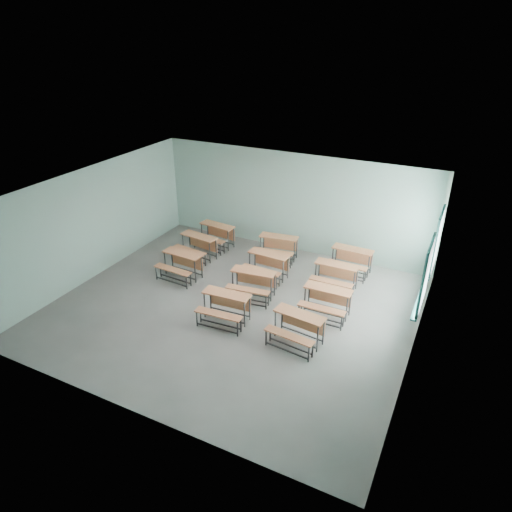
{
  "coord_description": "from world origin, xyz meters",
  "views": [
    {
      "loc": [
        4.99,
        -8.75,
        6.65
      ],
      "look_at": [
        0.08,
        1.2,
        1.0
      ],
      "focal_mm": 32.0,
      "sensor_mm": 36.0,
      "label": 1
    }
  ],
  "objects_px": {
    "desk_unit_r0c2": "(297,325)",
    "desk_unit_r2c2": "(335,273)",
    "desk_unit_r0c1": "(225,304)",
    "desk_unit_r3c2": "(351,258)",
    "desk_unit_r1c0": "(181,262)",
    "desk_unit_r2c1": "(267,262)",
    "desk_unit_r3c0": "(216,233)",
    "desk_unit_r3c1": "(278,245)",
    "desk_unit_r2c0": "(197,244)",
    "desk_unit_r1c2": "(326,299)",
    "desk_unit_r1c1": "(252,281)"
  },
  "relations": [
    {
      "from": "desk_unit_r1c0",
      "to": "desk_unit_r3c0",
      "type": "height_order",
      "value": "same"
    },
    {
      "from": "desk_unit_r1c0",
      "to": "desk_unit_r1c2",
      "type": "relative_size",
      "value": 1.04
    },
    {
      "from": "desk_unit_r2c0",
      "to": "desk_unit_r3c0",
      "type": "height_order",
      "value": "same"
    },
    {
      "from": "desk_unit_r1c1",
      "to": "desk_unit_r2c2",
      "type": "bearing_deg",
      "value": 29.35
    },
    {
      "from": "desk_unit_r0c2",
      "to": "desk_unit_r3c0",
      "type": "distance_m",
      "value": 5.67
    },
    {
      "from": "desk_unit_r1c0",
      "to": "desk_unit_r0c2",
      "type": "bearing_deg",
      "value": -14.81
    },
    {
      "from": "desk_unit_r3c1",
      "to": "desk_unit_r2c1",
      "type": "bearing_deg",
      "value": -88.17
    },
    {
      "from": "desk_unit_r3c2",
      "to": "desk_unit_r1c0",
      "type": "bearing_deg",
      "value": -148.46
    },
    {
      "from": "desk_unit_r0c2",
      "to": "desk_unit_r2c1",
      "type": "xyz_separation_m",
      "value": [
        -1.92,
        2.48,
        0.0
      ]
    },
    {
      "from": "desk_unit_r3c0",
      "to": "desk_unit_r3c2",
      "type": "relative_size",
      "value": 1.05
    },
    {
      "from": "desk_unit_r1c1",
      "to": "desk_unit_r2c0",
      "type": "distance_m",
      "value": 2.9
    },
    {
      "from": "desk_unit_r0c1",
      "to": "desk_unit_r3c2",
      "type": "distance_m",
      "value": 4.36
    },
    {
      "from": "desk_unit_r0c2",
      "to": "desk_unit_r1c0",
      "type": "relative_size",
      "value": 1.03
    },
    {
      "from": "desk_unit_r0c2",
      "to": "desk_unit_r1c1",
      "type": "height_order",
      "value": "same"
    },
    {
      "from": "desk_unit_r1c0",
      "to": "desk_unit_r2c2",
      "type": "distance_m",
      "value": 4.43
    },
    {
      "from": "desk_unit_r0c1",
      "to": "desk_unit_r2c1",
      "type": "relative_size",
      "value": 1.0
    },
    {
      "from": "desk_unit_r1c0",
      "to": "desk_unit_r3c2",
      "type": "xyz_separation_m",
      "value": [
        4.36,
        2.46,
        0.0
      ]
    },
    {
      "from": "desk_unit_r1c0",
      "to": "desk_unit_r3c1",
      "type": "height_order",
      "value": "same"
    },
    {
      "from": "desk_unit_r1c0",
      "to": "desk_unit_r1c1",
      "type": "xyz_separation_m",
      "value": [
        2.35,
        -0.04,
        0.0
      ]
    },
    {
      "from": "desk_unit_r0c1",
      "to": "desk_unit_r1c0",
      "type": "xyz_separation_m",
      "value": [
        -2.25,
        1.36,
        0.0
      ]
    },
    {
      "from": "desk_unit_r0c1",
      "to": "desk_unit_r1c0",
      "type": "height_order",
      "value": "same"
    },
    {
      "from": "desk_unit_r2c0",
      "to": "desk_unit_r3c1",
      "type": "bearing_deg",
      "value": 32.55
    },
    {
      "from": "desk_unit_r0c2",
      "to": "desk_unit_r1c2",
      "type": "bearing_deg",
      "value": 86.41
    },
    {
      "from": "desk_unit_r0c2",
      "to": "desk_unit_r1c0",
      "type": "distance_m",
      "value": 4.4
    },
    {
      "from": "desk_unit_r2c1",
      "to": "desk_unit_r2c2",
      "type": "bearing_deg",
      "value": 10.24
    },
    {
      "from": "desk_unit_r2c1",
      "to": "desk_unit_r3c1",
      "type": "bearing_deg",
      "value": 102.38
    },
    {
      "from": "desk_unit_r0c2",
      "to": "desk_unit_r1c2",
      "type": "xyz_separation_m",
      "value": [
        0.24,
        1.37,
        0.0
      ]
    },
    {
      "from": "desk_unit_r0c2",
      "to": "desk_unit_r2c2",
      "type": "bearing_deg",
      "value": 95.46
    },
    {
      "from": "desk_unit_r0c2",
      "to": "desk_unit_r3c1",
      "type": "relative_size",
      "value": 0.99
    },
    {
      "from": "desk_unit_r2c2",
      "to": "desk_unit_r3c0",
      "type": "xyz_separation_m",
      "value": [
        -4.4,
        0.92,
        0.0
      ]
    },
    {
      "from": "desk_unit_r2c2",
      "to": "desk_unit_r3c0",
      "type": "height_order",
      "value": "same"
    },
    {
      "from": "desk_unit_r1c0",
      "to": "desk_unit_r3c1",
      "type": "bearing_deg",
      "value": 51.98
    },
    {
      "from": "desk_unit_r1c0",
      "to": "desk_unit_r3c0",
      "type": "xyz_separation_m",
      "value": [
        -0.17,
        2.26,
        0.0
      ]
    },
    {
      "from": "desk_unit_r2c1",
      "to": "desk_unit_r3c0",
      "type": "height_order",
      "value": "same"
    },
    {
      "from": "desk_unit_r1c0",
      "to": "desk_unit_r1c2",
      "type": "bearing_deg",
      "value": 3.34
    },
    {
      "from": "desk_unit_r1c1",
      "to": "desk_unit_r2c1",
      "type": "xyz_separation_m",
      "value": [
        -0.09,
        1.13,
        0.0
      ]
    },
    {
      "from": "desk_unit_r1c2",
      "to": "desk_unit_r2c1",
      "type": "bearing_deg",
      "value": 152.49
    },
    {
      "from": "desk_unit_r3c0",
      "to": "desk_unit_r3c1",
      "type": "distance_m",
      "value": 2.23
    },
    {
      "from": "desk_unit_r2c2",
      "to": "desk_unit_r3c2",
      "type": "xyz_separation_m",
      "value": [
        0.13,
        1.13,
        0.0
      ]
    },
    {
      "from": "desk_unit_r2c0",
      "to": "desk_unit_r2c2",
      "type": "distance_m",
      "value": 4.47
    },
    {
      "from": "desk_unit_r0c2",
      "to": "desk_unit_r1c2",
      "type": "height_order",
      "value": "same"
    },
    {
      "from": "desk_unit_r1c2",
      "to": "desk_unit_r2c2",
      "type": "xyz_separation_m",
      "value": [
        -0.19,
        1.35,
        0.0
      ]
    },
    {
      "from": "desk_unit_r0c1",
      "to": "desk_unit_r3c0",
      "type": "xyz_separation_m",
      "value": [
        -2.42,
        3.61,
        0.0
      ]
    },
    {
      "from": "desk_unit_r1c1",
      "to": "desk_unit_r1c2",
      "type": "bearing_deg",
      "value": -6.21
    },
    {
      "from": "desk_unit_r0c2",
      "to": "desk_unit_r2c2",
      "type": "distance_m",
      "value": 2.72
    },
    {
      "from": "desk_unit_r2c1",
      "to": "desk_unit_r3c0",
      "type": "distance_m",
      "value": 2.69
    },
    {
      "from": "desk_unit_r2c2",
      "to": "desk_unit_r1c0",
      "type": "bearing_deg",
      "value": -163.03
    },
    {
      "from": "desk_unit_r2c1",
      "to": "desk_unit_r3c2",
      "type": "xyz_separation_m",
      "value": [
        2.1,
        1.37,
        0.0
      ]
    },
    {
      "from": "desk_unit_r3c0",
      "to": "desk_unit_r3c2",
      "type": "height_order",
      "value": "same"
    },
    {
      "from": "desk_unit_r1c1",
      "to": "desk_unit_r2c0",
      "type": "xyz_separation_m",
      "value": [
        -2.59,
        1.29,
        0.0
      ]
    }
  ]
}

